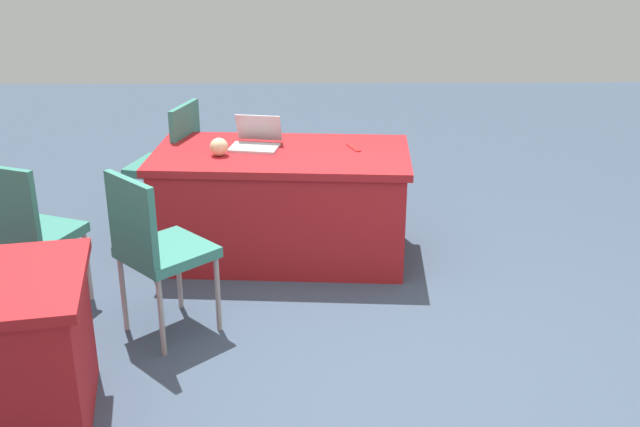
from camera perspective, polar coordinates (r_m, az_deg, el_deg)
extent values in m
plane|color=#3D4C60|center=(4.10, 2.25, -11.76)|extent=(14.40, 14.40, 0.00)
cube|color=#AD1E23|center=(5.14, -2.91, 4.39)|extent=(1.78, 1.02, 0.05)
cube|color=#AD1E23|center=(5.27, -2.84, 0.47)|extent=(1.70, 0.98, 0.70)
cylinder|color=#9E9993|center=(5.77, -13.99, 0.50)|extent=(0.03, 0.03, 0.47)
cylinder|color=#9E9993|center=(6.08, -12.27, 1.75)|extent=(0.03, 0.03, 0.47)
cylinder|color=#9E9993|center=(5.60, -10.59, 0.13)|extent=(0.03, 0.03, 0.47)
cylinder|color=#9E9993|center=(5.92, -9.01, 1.43)|extent=(0.03, 0.03, 0.47)
cube|color=#387F70|center=(5.75, -11.66, 3.43)|extent=(0.55, 0.55, 0.06)
cube|color=#387F70|center=(5.59, -10.02, 5.75)|extent=(0.16, 0.41, 0.45)
cylinder|color=#9E9993|center=(5.13, -20.38, -3.07)|extent=(0.03, 0.03, 0.46)
cylinder|color=#9E9993|center=(4.90, -16.97, -3.79)|extent=(0.03, 0.03, 0.46)
cylinder|color=#9E9993|center=(4.64, -19.74, -5.63)|extent=(0.03, 0.03, 0.46)
cube|color=#387F70|center=(4.78, -20.47, -1.50)|extent=(0.57, 0.57, 0.06)
cube|color=#387F70|center=(4.55, -22.47, 0.54)|extent=(0.40, 0.19, 0.45)
cylinder|color=#9E9993|center=(4.67, -10.50, -4.39)|extent=(0.03, 0.03, 0.46)
cylinder|color=#9E9993|center=(4.39, -7.64, -5.97)|extent=(0.03, 0.03, 0.46)
cylinder|color=#9E9993|center=(4.50, -14.48, -5.83)|extent=(0.03, 0.03, 0.46)
cylinder|color=#9E9993|center=(4.21, -11.77, -7.60)|extent=(0.03, 0.03, 0.46)
cube|color=#387F70|center=(4.32, -11.35, -2.84)|extent=(0.62, 0.62, 0.06)
cube|color=#387F70|center=(4.13, -13.89, -0.41)|extent=(0.32, 0.33, 0.45)
cube|color=silver|center=(5.20, -4.94, 4.92)|extent=(0.35, 0.27, 0.02)
cube|color=#B7B7BC|center=(5.31, -4.60, 6.42)|extent=(0.32, 0.13, 0.19)
sphere|color=beige|center=(5.06, -7.55, 4.95)|extent=(0.12, 0.12, 0.12)
cube|color=red|center=(5.20, 2.53, 4.93)|extent=(0.09, 0.18, 0.01)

